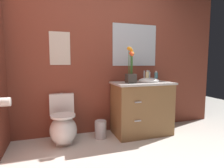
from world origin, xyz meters
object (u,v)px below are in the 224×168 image
at_px(toilet, 63,126).
at_px(flower_vase, 131,71).
at_px(wall_mirror, 135,45).
at_px(vanity_cabinet, 142,107).
at_px(wall_poster, 60,48).
at_px(soap_bottle, 149,76).
at_px(lotion_bottle, 147,77).
at_px(hand_wash_bottle, 156,77).
at_px(trash_bin, 101,129).
at_px(toilet_paper_roll, 6,102).

bearing_deg(toilet, flower_vase, -4.93).
distance_m(flower_vase, wall_mirror, 0.60).
xyz_separation_m(vanity_cabinet, wall_poster, (-1.24, 0.29, 0.93)).
distance_m(soap_bottle, wall_mirror, 0.58).
height_order(wall_poster, wall_mirror, wall_mirror).
bearing_deg(lotion_bottle, soap_bottle, 52.92).
relative_size(hand_wash_bottle, wall_mirror, 0.22).
bearing_deg(trash_bin, toilet, 179.07).
bearing_deg(trash_bin, flower_vase, -9.68).
distance_m(toilet, hand_wash_bottle, 1.68).
bearing_deg(lotion_bottle, hand_wash_bottle, 18.41).
xyz_separation_m(hand_wash_bottle, wall_mirror, (-0.29, 0.22, 0.53)).
xyz_separation_m(trash_bin, wall_poster, (-0.55, 0.28, 1.23)).
relative_size(toilet, wall_poster, 1.39).
xyz_separation_m(soap_bottle, toilet_paper_roll, (-2.09, -0.29, -0.24)).
xyz_separation_m(flower_vase, lotion_bottle, (0.32, 0.06, -0.10)).
xyz_separation_m(toilet, hand_wash_bottle, (1.53, 0.04, 0.68)).
relative_size(toilet, lotion_bottle, 3.62).
distance_m(lotion_bottle, wall_mirror, 0.60).
distance_m(lotion_bottle, wall_poster, 1.43).
relative_size(vanity_cabinet, soap_bottle, 5.67).
distance_m(vanity_cabinet, soap_bottle, 0.54).
bearing_deg(lotion_bottle, wall_mirror, 107.41).
xyz_separation_m(flower_vase, soap_bottle, (0.41, 0.18, -0.10)).
xyz_separation_m(trash_bin, toilet_paper_roll, (-1.22, -0.19, 0.54)).
bearing_deg(wall_poster, lotion_bottle, -12.35).
xyz_separation_m(vanity_cabinet, flower_vase, (-0.23, -0.06, 0.60)).
relative_size(flower_vase, hand_wash_bottle, 3.16).
bearing_deg(lotion_bottle, wall_poster, 167.65).
bearing_deg(hand_wash_bottle, flower_vase, -165.78).
bearing_deg(lotion_bottle, toilet, 178.99).
relative_size(vanity_cabinet, lotion_bottle, 5.36).
xyz_separation_m(lotion_bottle, wall_mirror, (-0.09, 0.29, 0.52)).
distance_m(soap_bottle, trash_bin, 1.17).
relative_size(lotion_bottle, toilet_paper_roll, 1.73).
height_order(toilet, flower_vase, flower_vase).
bearing_deg(vanity_cabinet, flower_vase, -165.01).
bearing_deg(wall_mirror, hand_wash_bottle, -37.20).
xyz_separation_m(flower_vase, wall_poster, (-1.01, 0.35, 0.34)).
height_order(vanity_cabinet, trash_bin, vanity_cabinet).
bearing_deg(toilet_paper_roll, trash_bin, 8.72).
xyz_separation_m(lotion_bottle, trash_bin, (-0.78, 0.01, -0.79)).
distance_m(flower_vase, lotion_bottle, 0.34).
xyz_separation_m(soap_bottle, wall_mirror, (-0.18, 0.17, 0.53)).
bearing_deg(wall_poster, hand_wash_bottle, -8.30).
relative_size(trash_bin, wall_mirror, 0.34).
distance_m(lotion_bottle, trash_bin, 1.11).
height_order(vanity_cabinet, soap_bottle, same).
bearing_deg(hand_wash_bottle, toilet, -178.35).
height_order(vanity_cabinet, toilet_paper_roll, vanity_cabinet).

